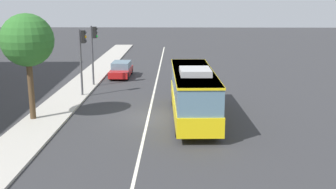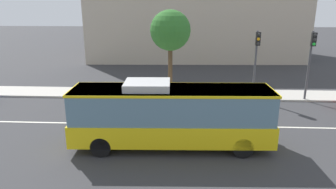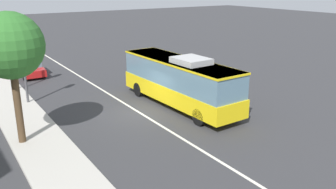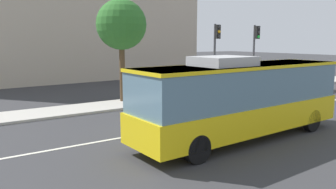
{
  "view_description": "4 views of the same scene",
  "coord_description": "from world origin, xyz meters",
  "px_view_note": "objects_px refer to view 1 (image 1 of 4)",
  "views": [
    {
      "loc": [
        -25.44,
        -1.74,
        7.59
      ],
      "look_at": [
        -1.59,
        -1.3,
        1.91
      ],
      "focal_mm": 43.95,
      "sensor_mm": 36.0,
      "label": 1
    },
    {
      "loc": [
        0.3,
        -17.29,
        7.14
      ],
      "look_at": [
        -0.58,
        -0.41,
        2.07
      ],
      "focal_mm": 32.81,
      "sensor_mm": 36.0,
      "label": 2
    },
    {
      "loc": [
        -18.8,
        10.04,
        7.89
      ],
      "look_at": [
        -1.96,
        -0.89,
        1.57
      ],
      "focal_mm": 38.24,
      "sensor_mm": 36.0,
      "label": 3
    },
    {
      "loc": [
        -10.38,
        -12.44,
        4.08
      ],
      "look_at": [
        -1.86,
        0.28,
        1.59
      ],
      "focal_mm": 35.82,
      "sensor_mm": 36.0,
      "label": 4
    }
  ],
  "objects_px": {
    "street_tree_kerbside_left": "(27,41)",
    "traffic_light_near_corner": "(94,45)",
    "traffic_light_mid_block": "(82,51)",
    "transit_bus": "(193,91)",
    "sedan_red": "(121,70)"
  },
  "relations": [
    {
      "from": "transit_bus",
      "to": "sedan_red",
      "type": "relative_size",
      "value": 2.23
    },
    {
      "from": "transit_bus",
      "to": "sedan_red",
      "type": "distance_m",
      "value": 15.46
    },
    {
      "from": "traffic_light_near_corner",
      "to": "traffic_light_mid_block",
      "type": "bearing_deg",
      "value": -89.49
    },
    {
      "from": "street_tree_kerbside_left",
      "to": "transit_bus",
      "type": "bearing_deg",
      "value": -87.14
    },
    {
      "from": "transit_bus",
      "to": "traffic_light_near_corner",
      "type": "xyz_separation_m",
      "value": [
        9.77,
        8.11,
        1.75
      ]
    },
    {
      "from": "traffic_light_near_corner",
      "to": "street_tree_kerbside_left",
      "type": "bearing_deg",
      "value": -98.51
    },
    {
      "from": "sedan_red",
      "to": "traffic_light_mid_block",
      "type": "relative_size",
      "value": 0.87
    },
    {
      "from": "traffic_light_mid_block",
      "to": "street_tree_kerbside_left",
      "type": "bearing_deg",
      "value": -105.44
    },
    {
      "from": "traffic_light_near_corner",
      "to": "street_tree_kerbside_left",
      "type": "distance_m",
      "value": 10.55
    },
    {
      "from": "traffic_light_near_corner",
      "to": "traffic_light_mid_block",
      "type": "height_order",
      "value": "same"
    },
    {
      "from": "transit_bus",
      "to": "traffic_light_mid_block",
      "type": "distance_m",
      "value": 10.27
    },
    {
      "from": "street_tree_kerbside_left",
      "to": "traffic_light_near_corner",
      "type": "bearing_deg",
      "value": -10.8
    },
    {
      "from": "sedan_red",
      "to": "street_tree_kerbside_left",
      "type": "relative_size",
      "value": 0.68
    },
    {
      "from": "traffic_light_mid_block",
      "to": "street_tree_kerbside_left",
      "type": "height_order",
      "value": "street_tree_kerbside_left"
    },
    {
      "from": "sedan_red",
      "to": "traffic_light_mid_block",
      "type": "distance_m",
      "value": 8.82
    }
  ]
}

